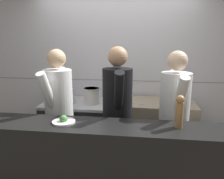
{
  "coord_description": "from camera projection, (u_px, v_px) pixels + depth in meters",
  "views": [
    {
      "loc": [
        0.39,
        -2.17,
        1.79
      ],
      "look_at": [
        0.02,
        0.62,
        1.15
      ],
      "focal_mm": 35.0,
      "sensor_mm": 36.0,
      "label": 1
    }
  ],
  "objects": [
    {
      "name": "wall_back_tiled",
      "position": [
        117.0,
        71.0,
        3.54
      ],
      "size": [
        8.0,
        0.06,
        2.6
      ],
      "color": "silver",
      "rests_on": "ground_plane"
    },
    {
      "name": "oven_range",
      "position": [
        79.0,
        129.0,
        3.42
      ],
      "size": [
        1.04,
        0.71,
        0.87
      ],
      "color": "#232326",
      "rests_on": "ground_plane"
    },
    {
      "name": "prep_counter",
      "position": [
        153.0,
        131.0,
        3.26
      ],
      "size": [
        1.14,
        0.65,
        0.91
      ],
      "color": "gray",
      "rests_on": "ground_plane"
    },
    {
      "name": "pass_counter",
      "position": [
        106.0,
        170.0,
        2.25
      ],
      "size": [
        2.68,
        0.45,
        0.97
      ],
      "color": "black",
      "rests_on": "ground_plane"
    },
    {
      "name": "stock_pot",
      "position": [
        64.0,
        95.0,
        3.32
      ],
      "size": [
        0.32,
        0.32,
        0.2
      ],
      "color": "#B7BABF",
      "rests_on": "oven_range"
    },
    {
      "name": "sauce_pot",
      "position": [
        92.0,
        95.0,
        3.21
      ],
      "size": [
        0.24,
        0.24,
        0.23
      ],
      "color": "beige",
      "rests_on": "oven_range"
    },
    {
      "name": "mixing_bowl_steel",
      "position": [
        175.0,
        99.0,
        3.1
      ],
      "size": [
        0.26,
        0.26,
        0.11
      ],
      "color": "#B7BABF",
      "rests_on": "prep_counter"
    },
    {
      "name": "chefs_knife",
      "position": [
        131.0,
        102.0,
        3.11
      ],
      "size": [
        0.32,
        0.15,
        0.02
      ],
      "color": "#B7BABF",
      "rests_on": "prep_counter"
    },
    {
      "name": "plated_dish_main",
      "position": [
        64.0,
        121.0,
        2.2
      ],
      "size": [
        0.23,
        0.23,
        0.08
      ],
      "color": "white",
      "rests_on": "pass_counter"
    },
    {
      "name": "pepper_mill",
      "position": [
        180.0,
        111.0,
        2.05
      ],
      "size": [
        0.08,
        0.08,
        0.32
      ],
      "color": "#AD7A47",
      "rests_on": "pass_counter"
    },
    {
      "name": "chef_head_cook",
      "position": [
        59.0,
        110.0,
        2.72
      ],
      "size": [
        0.4,
        0.74,
        1.69
      ],
      "rotation": [
        0.0,
        0.0,
        -0.2
      ],
      "color": "black",
      "rests_on": "ground_plane"
    },
    {
      "name": "chef_sous",
      "position": [
        117.0,
        111.0,
        2.61
      ],
      "size": [
        0.41,
        0.75,
        1.72
      ],
      "rotation": [
        0.0,
        0.0,
        0.17
      ],
      "color": "black",
      "rests_on": "ground_plane"
    },
    {
      "name": "chef_line",
      "position": [
        174.0,
        115.0,
        2.54
      ],
      "size": [
        0.38,
        0.74,
        1.68
      ],
      "rotation": [
        0.0,
        0.0,
        0.11
      ],
      "color": "black",
      "rests_on": "ground_plane"
    }
  ]
}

